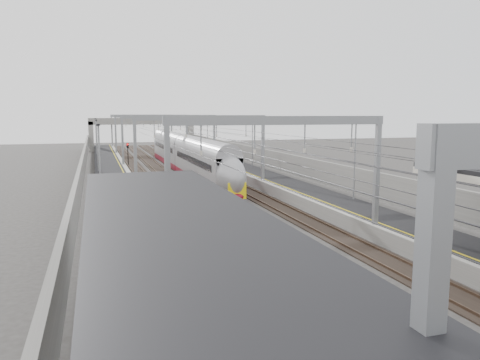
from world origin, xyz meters
TOP-DOWN VIEW (x-y plane):
  - platform_left at (-8.00, 45.00)m, footprint 4.00×120.00m
  - platform_right at (8.00, 45.00)m, footprint 4.00×120.00m
  - tracks at (0.00, 45.00)m, footprint 11.40×140.00m
  - overhead_line at (0.00, 51.62)m, footprint 13.00×140.00m
  - canopy_left at (-8.02, 2.99)m, footprint 4.40×30.00m
  - overbridge at (0.00, 100.00)m, footprint 22.00×2.20m
  - wall_left at (-11.20, 45.00)m, footprint 0.30×120.00m
  - wall_right at (11.20, 45.00)m, footprint 0.30×120.00m
  - train at (1.50, 56.80)m, footprint 2.55×46.53m
  - signal_green at (-5.20, 68.94)m, footprint 0.32×0.32m
  - signal_red_near at (3.20, 62.30)m, footprint 0.32×0.32m
  - signal_red_far at (5.40, 74.59)m, footprint 0.32×0.32m

SIDE VIEW (x-z plane):
  - tracks at x=0.00m, z-range -0.05..0.15m
  - platform_left at x=-8.00m, z-range 0.00..1.00m
  - platform_right at x=8.00m, z-range 0.00..1.00m
  - wall_left at x=-11.20m, z-range 0.00..3.20m
  - wall_right at x=11.20m, z-range 0.00..3.20m
  - train at x=1.50m, z-range -0.03..4.01m
  - signal_green at x=-5.20m, z-range 0.68..4.15m
  - signal_red_near at x=3.20m, z-range 0.68..4.15m
  - signal_red_far at x=5.40m, z-range 0.68..4.15m
  - canopy_left at x=-8.02m, z-range 2.97..7.21m
  - overbridge at x=0.00m, z-range 1.86..8.76m
  - overhead_line at x=0.00m, z-range 2.84..9.44m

